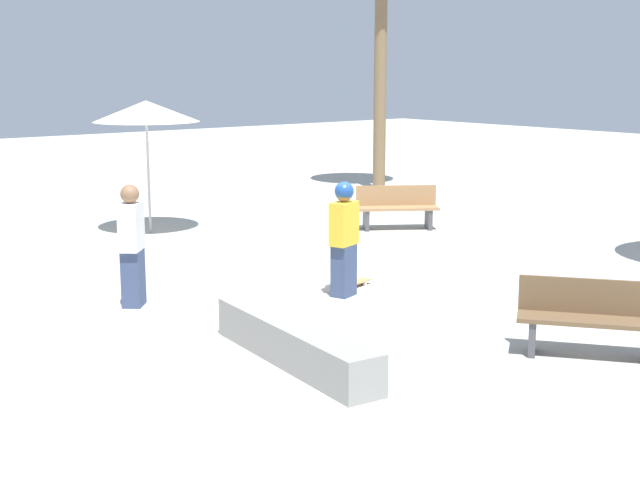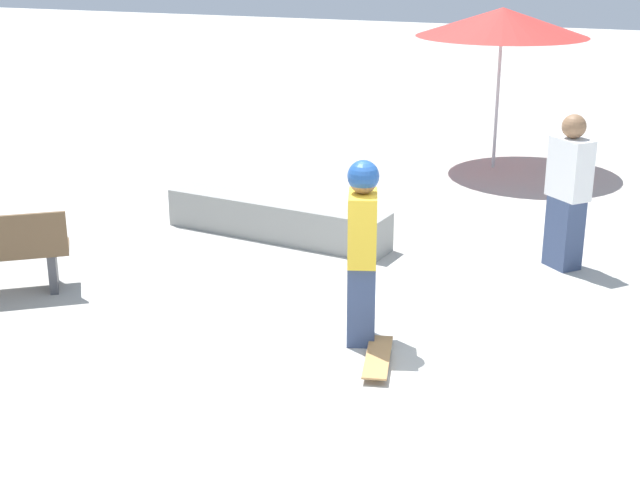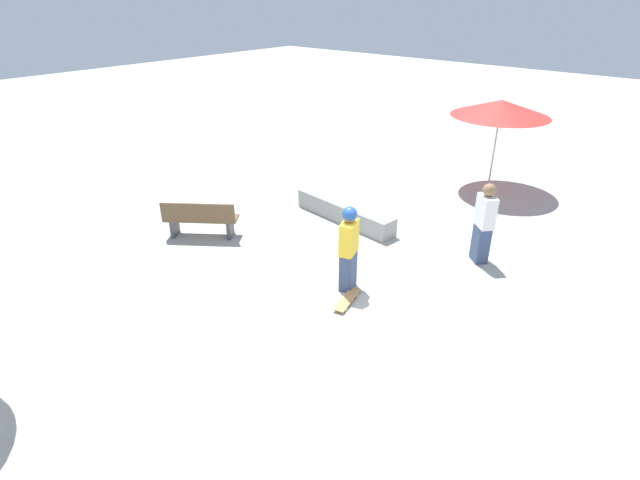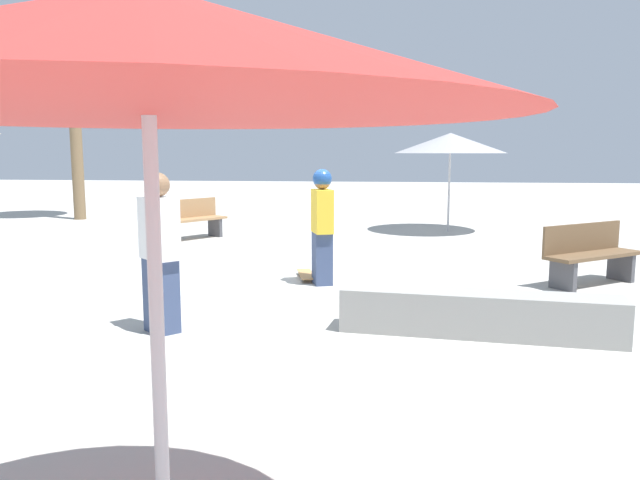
{
  "view_description": "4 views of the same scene",
  "coord_description": "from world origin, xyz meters",
  "px_view_note": "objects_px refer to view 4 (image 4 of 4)",
  "views": [
    {
      "loc": [
        9.64,
        -8.43,
        3.18
      ],
      "look_at": [
        0.27,
        -0.89,
        0.82
      ],
      "focal_mm": 50.0,
      "sensor_mm": 36.0,
      "label": 1
    },
    {
      "loc": [
        -1.94,
        6.13,
        3.35
      ],
      "look_at": [
        0.95,
        -0.95,
        0.74
      ],
      "focal_mm": 50.0,
      "sensor_mm": 36.0,
      "label": 2
    },
    {
      "loc": [
        -4.26,
        5.65,
        4.95
      ],
      "look_at": [
        0.75,
        -0.2,
        1.02
      ],
      "focal_mm": 28.0,
      "sensor_mm": 36.0,
      "label": 3
    },
    {
      "loc": [
        1.41,
        -9.14,
        1.85
      ],
      "look_at": [
        0.44,
        -1.09,
        0.7
      ],
      "focal_mm": 35.0,
      "sensor_mm": 36.0,
      "label": 4
    }
  ],
  "objects_px": {
    "concrete_ledge": "(478,314)",
    "bystander_watching": "(160,254)",
    "shade_umbrella_red": "(147,51)",
    "bench_near": "(190,219)",
    "skater_main": "(322,223)",
    "skateboard": "(306,274)",
    "bench_far": "(590,254)",
    "shade_umbrella_grey": "(450,143)"
  },
  "relations": [
    {
      "from": "skateboard",
      "to": "bystander_watching",
      "type": "xyz_separation_m",
      "value": [
        -1.09,
        -2.91,
        0.76
      ]
    },
    {
      "from": "skater_main",
      "to": "bench_near",
      "type": "xyz_separation_m",
      "value": [
        -3.32,
        4.2,
        -0.45
      ]
    },
    {
      "from": "shade_umbrella_grey",
      "to": "skater_main",
      "type": "bearing_deg",
      "value": -109.96
    },
    {
      "from": "concrete_ledge",
      "to": "shade_umbrella_grey",
      "type": "relative_size",
      "value": 1.1
    },
    {
      "from": "concrete_ledge",
      "to": "bystander_watching",
      "type": "distance_m",
      "value": 3.3
    },
    {
      "from": "skater_main",
      "to": "shade_umbrella_grey",
      "type": "xyz_separation_m",
      "value": [
        2.24,
        6.18,
        1.18
      ]
    },
    {
      "from": "skateboard",
      "to": "bench_far",
      "type": "bearing_deg",
      "value": -103.27
    },
    {
      "from": "skater_main",
      "to": "bystander_watching",
      "type": "xyz_separation_m",
      "value": [
        -1.37,
        -2.54,
        -0.05
      ]
    },
    {
      "from": "bystander_watching",
      "to": "bench_near",
      "type": "bearing_deg",
      "value": -31.61
    },
    {
      "from": "skater_main",
      "to": "bench_near",
      "type": "bearing_deg",
      "value": 19.57
    },
    {
      "from": "skateboard",
      "to": "bench_far",
      "type": "height_order",
      "value": "bench_far"
    },
    {
      "from": "skater_main",
      "to": "bench_far",
      "type": "relative_size",
      "value": 1.05
    },
    {
      "from": "skateboard",
      "to": "concrete_ledge",
      "type": "height_order",
      "value": "concrete_ledge"
    },
    {
      "from": "skater_main",
      "to": "skateboard",
      "type": "bearing_deg",
      "value": 18.51
    },
    {
      "from": "shade_umbrella_grey",
      "to": "bystander_watching",
      "type": "distance_m",
      "value": 9.52
    },
    {
      "from": "skater_main",
      "to": "skateboard",
      "type": "relative_size",
      "value": 1.96
    },
    {
      "from": "skateboard",
      "to": "bench_near",
      "type": "relative_size",
      "value": 0.52
    },
    {
      "from": "bench_far",
      "to": "skateboard",
      "type": "bearing_deg",
      "value": -36.11
    },
    {
      "from": "concrete_ledge",
      "to": "bystander_watching",
      "type": "relative_size",
      "value": 1.71
    },
    {
      "from": "concrete_ledge",
      "to": "bystander_watching",
      "type": "bearing_deg",
      "value": -175.42
    },
    {
      "from": "bench_near",
      "to": "bench_far",
      "type": "height_order",
      "value": "same"
    },
    {
      "from": "bench_far",
      "to": "shade_umbrella_grey",
      "type": "xyz_separation_m",
      "value": [
        -1.48,
        5.75,
        1.62
      ]
    },
    {
      "from": "shade_umbrella_red",
      "to": "bystander_watching",
      "type": "xyz_separation_m",
      "value": [
        -1.57,
        4.03,
        -1.35
      ]
    },
    {
      "from": "bench_near",
      "to": "bystander_watching",
      "type": "relative_size",
      "value": 0.96
    },
    {
      "from": "shade_umbrella_grey",
      "to": "bench_far",
      "type": "bearing_deg",
      "value": -75.54
    },
    {
      "from": "bench_near",
      "to": "concrete_ledge",
      "type": "bearing_deg",
      "value": 72.41
    },
    {
      "from": "bench_far",
      "to": "shade_umbrella_grey",
      "type": "relative_size",
      "value": 0.6
    },
    {
      "from": "concrete_ledge",
      "to": "shade_umbrella_grey",
      "type": "bearing_deg",
      "value": 87.41
    },
    {
      "from": "concrete_ledge",
      "to": "shade_umbrella_grey",
      "type": "xyz_separation_m",
      "value": [
        0.38,
        8.46,
        1.83
      ]
    },
    {
      "from": "concrete_ledge",
      "to": "bench_far",
      "type": "relative_size",
      "value": 1.83
    },
    {
      "from": "bench_near",
      "to": "bench_far",
      "type": "xyz_separation_m",
      "value": [
        7.05,
        -3.77,
        0.0
      ]
    },
    {
      "from": "bench_near",
      "to": "skater_main",
      "type": "bearing_deg",
      "value": 72.1
    },
    {
      "from": "concrete_ledge",
      "to": "bench_near",
      "type": "distance_m",
      "value": 8.3
    },
    {
      "from": "bench_near",
      "to": "skateboard",
      "type": "bearing_deg",
      "value": 72.2
    },
    {
      "from": "concrete_ledge",
      "to": "bench_far",
      "type": "bearing_deg",
      "value": 55.39
    },
    {
      "from": "concrete_ledge",
      "to": "shade_umbrella_grey",
      "type": "distance_m",
      "value": 8.66
    },
    {
      "from": "shade_umbrella_red",
      "to": "shade_umbrella_grey",
      "type": "bearing_deg",
      "value": 80.88
    },
    {
      "from": "bench_near",
      "to": "shade_umbrella_grey",
      "type": "relative_size",
      "value": 0.61
    },
    {
      "from": "bench_near",
      "to": "shade_umbrella_red",
      "type": "xyz_separation_m",
      "value": [
        3.52,
        -10.77,
        1.74
      ]
    },
    {
      "from": "skateboard",
      "to": "bench_far",
      "type": "xyz_separation_m",
      "value": [
        4.01,
        0.06,
        0.37
      ]
    },
    {
      "from": "skateboard",
      "to": "bystander_watching",
      "type": "height_order",
      "value": "bystander_watching"
    },
    {
      "from": "concrete_ledge",
      "to": "shade_umbrella_red",
      "type": "xyz_separation_m",
      "value": [
        -1.66,
        -4.29,
        1.95
      ]
    }
  ]
}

